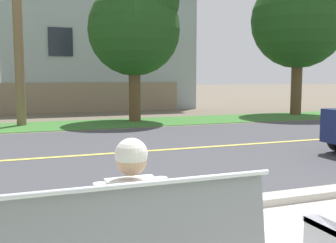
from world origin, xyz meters
name	(u,v)px	position (x,y,z in m)	size (l,w,h in m)	color
ground_plane	(102,143)	(0.00, 8.00, 0.00)	(140.00, 140.00, 0.00)	#665B4C
curb_edge	(194,209)	(0.00, 2.35, 0.06)	(44.00, 0.30, 0.11)	#ADA89E
street_asphalt	(116,153)	(0.00, 6.50, 0.00)	(52.00, 8.00, 0.01)	#424247
road_centre_line	(116,153)	(0.00, 6.50, 0.01)	(48.00, 0.14, 0.01)	#E0CC4C
far_verge_grass	(78,125)	(0.00, 12.12, 0.01)	(48.00, 2.80, 0.02)	#38702D
seated_person_white	(128,217)	(-1.27, 0.68, 0.68)	(0.52, 0.68, 1.25)	#333D56
shade_tree_left	(137,23)	(2.28, 12.49, 3.64)	(3.40, 3.40, 5.61)	brown
shade_tree_centre	(303,14)	(9.72, 12.60, 4.37)	(4.08, 4.08, 6.73)	brown
garden_wall	(44,98)	(-0.78, 17.33, 0.70)	(13.00, 0.36, 1.40)	gray
house_across_street	(94,47)	(2.15, 20.53, 3.31)	(10.23, 6.91, 6.54)	#A3ADB2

